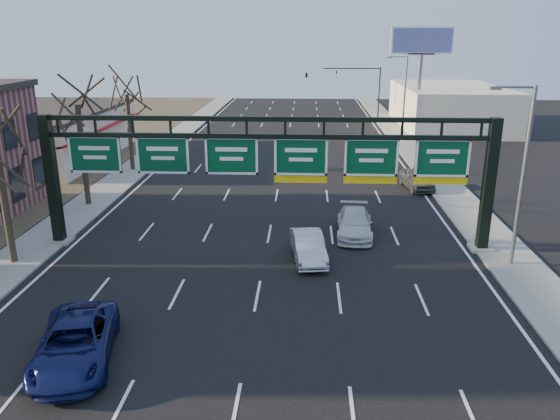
# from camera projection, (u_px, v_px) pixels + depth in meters

# --- Properties ---
(ground) EXTENTS (160.00, 160.00, 0.00)m
(ground) POSITION_uv_depth(u_px,v_px,m) (253.00, 317.00, 22.67)
(ground) COLOR black
(ground) RESTS_ON ground
(sidewalk_left) EXTENTS (3.00, 120.00, 0.12)m
(sidewalk_left) POSITION_uv_depth(u_px,v_px,m) (113.00, 185.00, 42.25)
(sidewalk_left) COLOR gray
(sidewalk_left) RESTS_ON ground
(sidewalk_right) EXTENTS (3.00, 120.00, 0.12)m
(sidewalk_right) POSITION_uv_depth(u_px,v_px,m) (448.00, 189.00, 41.06)
(sidewalk_right) COLOR gray
(sidewalk_right) RESTS_ON ground
(lane_markings) EXTENTS (21.60, 120.00, 0.01)m
(lane_markings) POSITION_uv_depth(u_px,v_px,m) (278.00, 188.00, 41.67)
(lane_markings) COLOR white
(lane_markings) RESTS_ON ground
(sign_gantry) EXTENTS (24.60, 1.20, 7.20)m
(sign_gantry) POSITION_uv_depth(u_px,v_px,m) (269.00, 165.00, 28.84)
(sign_gantry) COLOR black
(sign_gantry) RESTS_ON ground
(cream_strip) EXTENTS (10.90, 18.40, 4.70)m
(cream_strip) POSITION_uv_depth(u_px,v_px,m) (52.00, 134.00, 50.49)
(cream_strip) COLOR beige
(cream_strip) RESTS_ON ground
(building_right_distant) EXTENTS (12.00, 20.00, 5.00)m
(building_right_distant) POSITION_uv_depth(u_px,v_px,m) (449.00, 106.00, 68.48)
(building_right_distant) COLOR beige
(building_right_distant) RESTS_ON ground
(tree_mid) EXTENTS (3.60, 3.60, 9.24)m
(tree_mid) POSITION_uv_depth(u_px,v_px,m) (76.00, 89.00, 35.09)
(tree_mid) COLOR #30241A
(tree_mid) RESTS_ON sidewalk_left
(tree_far) EXTENTS (3.60, 3.60, 8.86)m
(tree_far) POSITION_uv_depth(u_px,v_px,m) (125.00, 82.00, 44.70)
(tree_far) COLOR #30241A
(tree_far) RESTS_ON sidewalk_left
(streetlight_near) EXTENTS (2.15, 0.22, 9.00)m
(streetlight_near) POSITION_uv_depth(u_px,v_px,m) (521.00, 168.00, 26.23)
(streetlight_near) COLOR slate
(streetlight_near) RESTS_ON sidewalk_right
(streetlight_far) EXTENTS (2.15, 0.22, 9.00)m
(streetlight_far) POSITION_uv_depth(u_px,v_px,m) (404.00, 94.00, 58.53)
(streetlight_far) COLOR slate
(streetlight_far) RESTS_ON sidewalk_right
(billboard_right) EXTENTS (7.00, 0.50, 12.00)m
(billboard_right) POSITION_uv_depth(u_px,v_px,m) (421.00, 54.00, 61.91)
(billboard_right) COLOR slate
(billboard_right) RESTS_ON ground
(traffic_signal_mast) EXTENTS (10.16, 0.54, 7.00)m
(traffic_signal_mast) POSITION_uv_depth(u_px,v_px,m) (334.00, 78.00, 72.96)
(traffic_signal_mast) COLOR black
(traffic_signal_mast) RESTS_ON ground
(car_blue_suv) EXTENTS (3.64, 5.92, 1.53)m
(car_blue_suv) POSITION_uv_depth(u_px,v_px,m) (75.00, 343.00, 19.40)
(car_blue_suv) COLOR #12194F
(car_blue_suv) RESTS_ON ground
(car_silver_sedan) EXTENTS (2.07, 4.46, 1.42)m
(car_silver_sedan) POSITION_uv_depth(u_px,v_px,m) (308.00, 247.00, 28.28)
(car_silver_sedan) COLOR silver
(car_silver_sedan) RESTS_ON ground
(car_white_wagon) EXTENTS (2.29, 5.01, 1.42)m
(car_white_wagon) POSITION_uv_depth(u_px,v_px,m) (354.00, 223.00, 31.75)
(car_white_wagon) COLOR silver
(car_white_wagon) RESTS_ON ground
(car_grey_far) EXTENTS (2.41, 4.57, 1.48)m
(car_grey_far) POSITION_uv_depth(u_px,v_px,m) (417.00, 179.00, 41.29)
(car_grey_far) COLOR #414446
(car_grey_far) RESTS_ON ground
(car_silver_distant) EXTENTS (2.60, 5.18, 1.63)m
(car_silver_distant) POSITION_uv_depth(u_px,v_px,m) (226.00, 149.00, 51.73)
(car_silver_distant) COLOR #B6B5BA
(car_silver_distant) RESTS_ON ground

